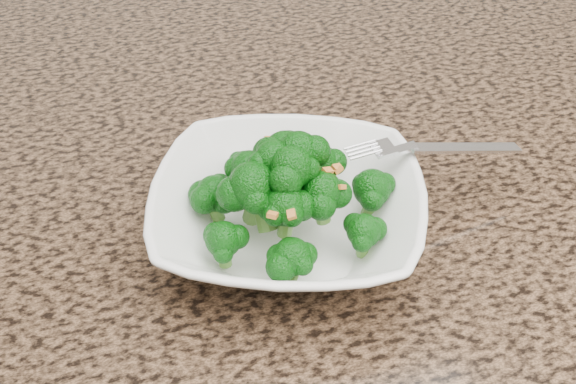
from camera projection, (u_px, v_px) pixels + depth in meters
name	position (u px, v px, depth m)	size (l,w,h in m)	color
granite_counter	(332.00, 169.00, 0.73)	(1.64, 1.04, 0.03)	brown
bowl	(288.00, 213.00, 0.61)	(0.23, 0.23, 0.06)	white
broccoli_pile	(288.00, 153.00, 0.57)	(0.20, 0.20, 0.07)	#095109
garlic_topping	(288.00, 114.00, 0.55)	(0.12, 0.12, 0.01)	orange
fork	(409.00, 148.00, 0.62)	(0.19, 0.03, 0.01)	silver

